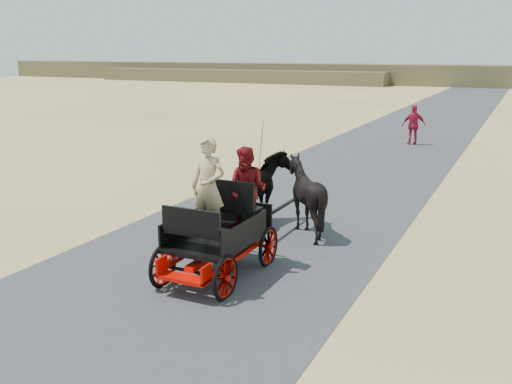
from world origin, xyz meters
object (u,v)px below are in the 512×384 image
at_px(horse_right, 306,196).
at_px(horse_left, 261,191).
at_px(carriage, 218,256).
at_px(pedestrian, 414,125).

bearing_deg(horse_right, horse_left, 0.00).
xyz_separation_m(carriage, horse_left, (-0.55, 3.00, 0.49)).
bearing_deg(horse_right, carriage, 79.61).
relative_size(carriage, horse_right, 1.41).
bearing_deg(pedestrian, carriage, 62.48).
relative_size(carriage, horse_left, 1.20).
distance_m(horse_left, pedestrian, 13.67).
xyz_separation_m(carriage, horse_right, (0.55, 3.00, 0.49)).
bearing_deg(horse_right, pedestrian, -89.22).
bearing_deg(pedestrian, horse_left, 59.90).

